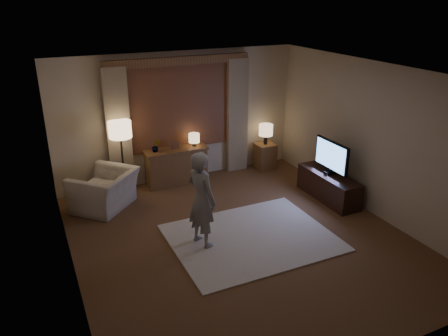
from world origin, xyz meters
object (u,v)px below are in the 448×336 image
armchair (105,190)px  person (201,199)px  sideboard (176,167)px  tv_stand (329,186)px  side_table (265,156)px

armchair → person: 2.22m
sideboard → person: 2.45m
sideboard → tv_stand: size_ratio=0.86×
sideboard → tv_stand: bearing=-39.0°
armchair → tv_stand: armchair is taller
tv_stand → person: bearing=-170.1°
tv_stand → person: 2.85m
armchair → person: bearing=75.1°
sideboard → side_table: sideboard is taller
sideboard → side_table: (2.03, -0.05, -0.07)m
armchair → side_table: armchair is taller
armchair → sideboard: bearing=152.9°
side_table → person: bearing=-136.5°
armchair → person: (1.10, -1.88, 0.43)m
side_table → tv_stand: side_table is taller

